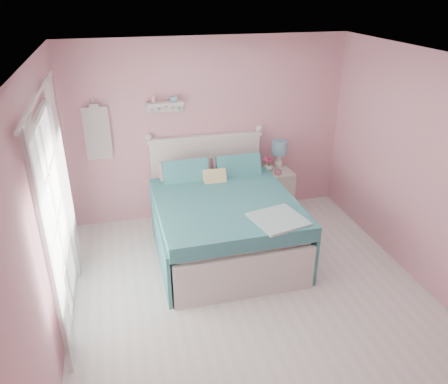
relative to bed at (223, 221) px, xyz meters
name	(u,v)px	position (x,y,z in m)	size (l,w,h in m)	color
floor	(254,302)	(0.07, -1.17, -0.42)	(4.50, 4.50, 0.00)	silver
room_shell	(259,172)	(0.07, -1.17, 1.17)	(4.50, 4.50, 4.50)	pink
bed	(223,221)	(0.00, 0.00, 0.00)	(1.72, 2.17, 1.25)	silver
nightstand	(276,191)	(1.05, 0.83, -0.08)	(0.46, 0.45, 0.67)	beige
table_lamp	(279,150)	(1.09, 0.89, 0.56)	(0.23, 0.23, 0.45)	white
vase	(268,167)	(0.91, 0.86, 0.32)	(0.14, 0.14, 0.15)	white
teacup	(278,172)	(1.02, 0.72, 0.29)	(0.09, 0.09, 0.07)	pink
roses	(268,160)	(0.91, 0.85, 0.44)	(0.14, 0.11, 0.12)	#CB4575
wall_shelf	(165,104)	(-0.55, 1.02, 1.32)	(0.50, 0.15, 0.25)	silver
hanging_dress	(97,133)	(-1.48, 1.01, 0.98)	(0.34, 0.03, 0.72)	white
french_door	(56,223)	(-1.90, -0.77, 0.66)	(0.04, 1.32, 2.16)	silver
curtain_near	(52,254)	(-1.84, -1.51, 0.76)	(0.04, 0.40, 2.32)	white
curtain_far	(65,182)	(-1.84, -0.03, 0.76)	(0.04, 0.40, 2.32)	white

